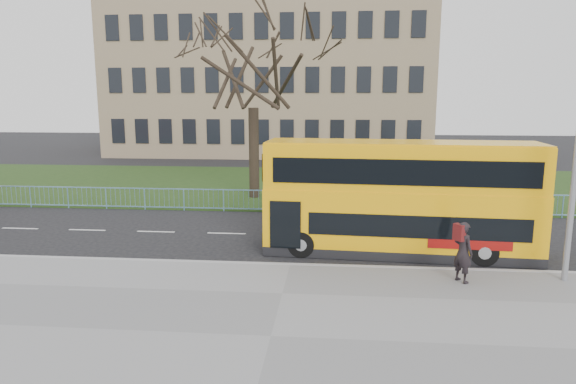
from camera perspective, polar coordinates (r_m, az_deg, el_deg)
The scene contains 9 objects.
ground at distance 18.62m, azimuth 0.66°, elevation -6.85°, with size 120.00×120.00×0.00m, color black.
pavement at distance 12.35m, azimuth -1.92°, elevation -15.94°, with size 80.00×10.50×0.12m, color slate.
kerb at distance 17.13m, azimuth 0.25°, elevation -8.17°, with size 80.00×0.20×0.14m, color #969598.
grass_verge at distance 32.52m, azimuth 2.66°, elevation 0.75°, with size 80.00×15.40×0.08m, color #1A3212.
guard_railing at distance 24.86m, azimuth 1.87°, elevation -1.10°, with size 40.00×0.12×1.10m, color #6B9CBE, non-canonical shape.
bare_tree at distance 28.06m, azimuth -3.89°, elevation 11.24°, with size 8.17×8.17×11.67m, color black, non-canonical shape.
civic_building at distance 53.12m, azimuth -1.76°, elevation 12.09°, with size 30.00×15.00×14.00m, color #8C7659.
yellow_bus at distance 18.57m, azimuth 12.32°, elevation -0.36°, with size 9.61×2.84×3.97m.
pedestrian at distance 16.13m, azimuth 18.87°, elevation -6.33°, with size 0.67×0.44×1.84m, color black.
Camera 1 is at (1.40, -17.71, 5.57)m, focal length 32.00 mm.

